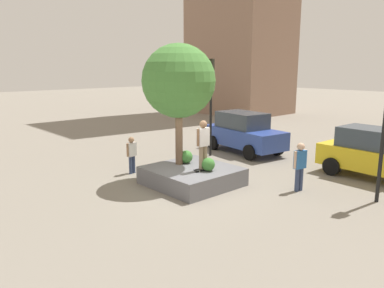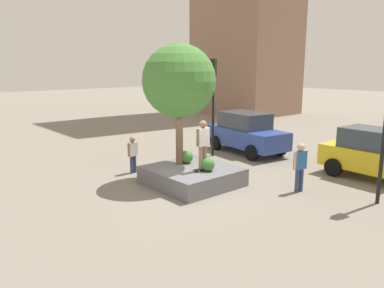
% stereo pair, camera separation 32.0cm
% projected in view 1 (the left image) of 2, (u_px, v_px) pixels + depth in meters
% --- Properties ---
extents(ground_plane, '(120.00, 120.00, 0.00)m').
position_uv_depth(ground_plane, '(194.00, 187.00, 13.85)').
color(ground_plane, gray).
extents(planter_ledge, '(3.04, 2.93, 0.65)m').
position_uv_depth(planter_ledge, '(192.00, 176.00, 14.10)').
color(planter_ledge, slate).
rests_on(planter_ledge, ground).
extents(plaza_tree, '(2.75, 2.75, 4.55)m').
position_uv_depth(plaza_tree, '(179.00, 81.00, 13.92)').
color(plaza_tree, brown).
rests_on(plaza_tree, planter_ledge).
extents(boxwood_shrub, '(0.50, 0.50, 0.50)m').
position_uv_depth(boxwood_shrub, '(186.00, 157.00, 14.64)').
color(boxwood_shrub, '#3D7A33').
rests_on(boxwood_shrub, planter_ledge).
extents(hedge_clump, '(0.49, 0.49, 0.49)m').
position_uv_depth(hedge_clump, '(208.00, 164.00, 13.53)').
color(hedge_clump, '#3D7A33').
rests_on(hedge_clump, planter_ledge).
extents(skateboard, '(0.23, 0.80, 0.07)m').
position_uv_depth(skateboard, '(203.00, 169.00, 13.65)').
color(skateboard, black).
rests_on(skateboard, planter_ledge).
extents(skateboarder, '(0.27, 0.60, 1.76)m').
position_uv_depth(skateboarder, '(203.00, 141.00, 13.44)').
color(skateboarder, '#847056').
rests_on(skateboarder, skateboard).
extents(sedan_parked, '(4.64, 2.55, 2.06)m').
position_uv_depth(sedan_parked, '(244.00, 132.00, 19.27)').
color(sedan_parked, '#2D479E').
rests_on(sedan_parked, ground).
extents(taxi_cab, '(4.34, 2.14, 1.99)m').
position_uv_depth(taxi_cab, '(376.00, 153.00, 14.74)').
color(taxi_cab, gold).
rests_on(taxi_cab, ground).
extents(traffic_light_median, '(0.37, 0.35, 4.70)m').
position_uv_depth(traffic_light_median, '(211.00, 91.00, 18.06)').
color(traffic_light_median, black).
rests_on(traffic_light_median, ground).
extents(passerby_with_bag, '(0.25, 0.51, 1.54)m').
position_uv_depth(passerby_with_bag, '(132.00, 152.00, 15.44)').
color(passerby_with_bag, navy).
rests_on(passerby_with_bag, ground).
extents(bystander_watching, '(0.27, 0.59, 1.75)m').
position_uv_depth(bystander_watching, '(300.00, 163.00, 13.23)').
color(bystander_watching, navy).
rests_on(bystander_watching, ground).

